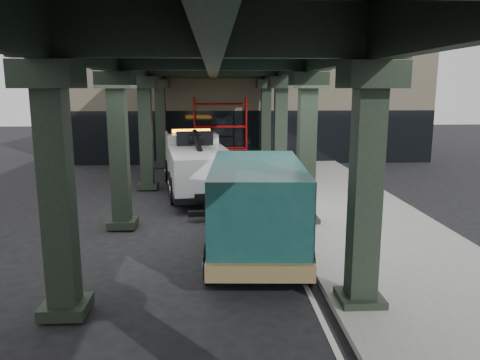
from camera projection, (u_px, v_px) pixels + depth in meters
name	position (u px, v px, depth m)	size (l,w,h in m)	color
ground	(229.00, 246.00, 13.53)	(90.00, 90.00, 0.00)	black
sidewalk	(360.00, 222.00, 15.73)	(5.00, 40.00, 0.15)	gray
lane_stripe	(278.00, 225.00, 15.59)	(0.12, 38.00, 0.01)	silver
viaduct	(213.00, 57.00, 14.42)	(7.40, 32.00, 6.40)	black
building	(248.00, 96.00, 32.47)	(22.00, 10.00, 8.00)	#C6B793
scaffolding	(220.00, 130.00, 27.47)	(3.08, 0.88, 4.00)	#A90D0D
tow_truck	(196.00, 161.00, 20.57)	(3.41, 8.58, 2.74)	black
towed_van	(256.00, 205.00, 12.74)	(2.89, 6.51, 2.58)	#113E3C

